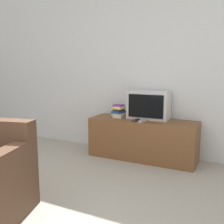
{
  "coord_description": "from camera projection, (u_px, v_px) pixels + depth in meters",
  "views": [
    {
      "loc": [
        1.6,
        -0.73,
        1.28
      ],
      "look_at": [
        0.08,
        2.38,
        0.71
      ],
      "focal_mm": 42.0,
      "sensor_mm": 36.0,
      "label": 1
    }
  ],
  "objects": [
    {
      "name": "wall_back",
      "position": [
        126.0,
        67.0,
        4.02
      ],
      "size": [
        9.0,
        0.06,
        2.6
      ],
      "color": "silver",
      "rests_on": "ground_plane"
    },
    {
      "name": "book_stack",
      "position": [
        119.0,
        111.0,
        3.89
      ],
      "size": [
        0.17,
        0.23,
        0.19
      ],
      "color": "silver",
      "rests_on": "tv_stand"
    },
    {
      "name": "remote_secondary",
      "position": [
        143.0,
        121.0,
        3.57
      ],
      "size": [
        0.08,
        0.18,
        0.02
      ],
      "rotation": [
        0.0,
        0.0,
        -0.17
      ],
      "color": "#B7B7B7",
      "rests_on": "tv_stand"
    },
    {
      "name": "tv_stand",
      "position": [
        143.0,
        139.0,
        3.76
      ],
      "size": [
        1.52,
        0.49,
        0.57
      ],
      "color": "brown",
      "rests_on": "ground_plane"
    },
    {
      "name": "television",
      "position": [
        149.0,
        105.0,
        3.74
      ],
      "size": [
        0.58,
        0.3,
        0.4
      ],
      "color": "silver",
      "rests_on": "tv_stand"
    },
    {
      "name": "remote_on_stand",
      "position": [
        136.0,
        120.0,
        3.61
      ],
      "size": [
        0.06,
        0.16,
        0.02
      ],
      "rotation": [
        0.0,
        0.0,
        -0.08
      ],
      "color": "#2D2D2D",
      "rests_on": "tv_stand"
    }
  ]
}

